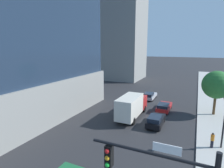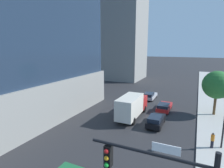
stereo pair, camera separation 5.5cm
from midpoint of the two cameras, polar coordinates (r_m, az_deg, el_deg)
sidewalk at (r=25.90m, az=29.73°, el=-12.84°), size 4.55×120.00×0.15m
construction_building at (r=60.06m, az=3.10°, el=16.66°), size 20.99×14.80×37.21m
street_tree at (r=30.78m, az=29.46°, el=-0.23°), size 4.05×4.05×6.54m
car_red at (r=30.90m, az=15.66°, el=-6.74°), size 1.88×4.72×1.31m
car_black at (r=24.97m, az=13.23°, el=-10.80°), size 1.79×4.46×1.48m
car_silver at (r=36.91m, az=11.40°, el=-3.53°), size 1.94×4.61×1.41m
box_truck at (r=26.68m, az=6.01°, el=-6.60°), size 2.33×7.88×3.35m
pedestrian_orange_shirt at (r=21.61m, az=28.41°, el=-14.96°), size 0.34×0.34×1.58m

